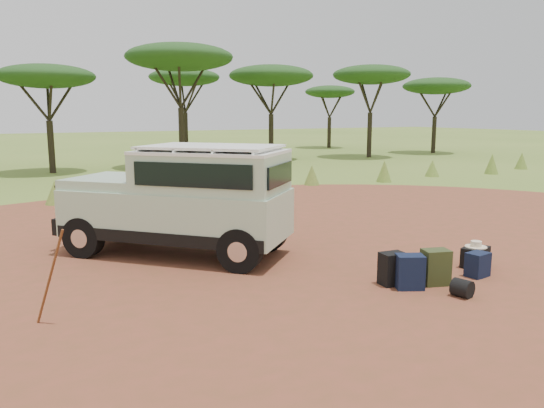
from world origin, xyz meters
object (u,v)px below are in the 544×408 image
walking_staff (50,277)px  backpack_olive (435,267)px  backpack_navy (410,272)px  hard_case (475,257)px  duffel_navy (478,265)px  backpack_black (392,269)px  safari_vehicle (183,203)px

walking_staff → backpack_olive: 5.63m
backpack_navy → hard_case: (1.85, 0.32, -0.09)m
walking_staff → hard_case: bearing=-54.1°
walking_staff → backpack_olive: size_ratio=2.36×
walking_staff → duffel_navy: bearing=-58.1°
hard_case → walking_staff: bearing=151.7°
walking_staff → backpack_olive: walking_staff is taller
backpack_black → backpack_olive: 0.68m
backpack_olive → hard_case: bearing=32.8°
walking_staff → hard_case: size_ratio=2.64×
safari_vehicle → hard_case: size_ratio=8.40×
backpack_navy → backpack_black: bearing=136.2°
safari_vehicle → backpack_olive: (2.84, -3.64, -0.73)m
hard_case → backpack_olive: bearing=173.9°
safari_vehicle → backpack_olive: 4.67m
backpack_black → backpack_olive: backpack_olive is taller
walking_staff → backpack_olive: (5.49, -1.20, -0.35)m
backpack_navy → duffel_navy: 1.43m
safari_vehicle → hard_case: (4.20, -3.27, -0.83)m
backpack_black → duffel_navy: 1.56m
duffel_navy → hard_case: 0.59m
backpack_black → backpack_navy: 0.30m
duffel_navy → hard_case: bearing=36.1°
backpack_navy → duffel_navy: (1.42, -0.08, -0.06)m
walking_staff → duffel_navy: size_ratio=3.26×
safari_vehicle → walking_staff: bearing=-90.7°
walking_staff → backpack_black: (4.89, -0.88, -0.37)m
backpack_olive → hard_case: backpack_olive is taller
backpack_navy → walking_staff: bearing=-165.9°
backpack_navy → backpack_olive: (0.50, -0.04, 0.02)m
backpack_navy → backpack_olive: bearing=22.1°
safari_vehicle → walking_staff: safari_vehicle is taller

